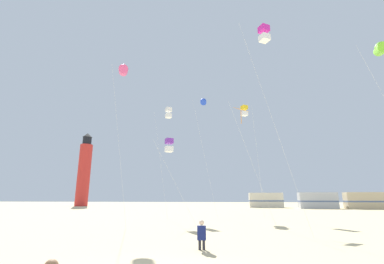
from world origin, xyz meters
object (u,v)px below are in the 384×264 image
Objects in this scene: kite_box_violet at (169,145)px; kite_tube_rainbow at (123,70)px; kite_flyer_standing at (202,234)px; kite_tube_blue at (203,102)px; lighthouse_distant at (84,171)px; kite_diamond_orange at (241,113)px; rv_van_tan at (365,201)px; kite_tube_lime at (381,49)px; rv_van_cream at (266,200)px; rv_van_silver at (317,201)px; kite_box_magenta at (264,34)px; kite_box_gold at (244,111)px; kite_box_white at (168,113)px.

kite_tube_rainbow is at bearing -138.70° from kite_box_violet.
kite_tube_blue reaches higher than kite_flyer_standing.
lighthouse_distant reaches higher than kite_tube_rainbow.
kite_diamond_orange is 37.61m from rv_van_tan.
lighthouse_distant is (-42.86, 40.32, -4.11)m from kite_tube_lime.
kite_flyer_standing is 0.18× the size of rv_van_cream.
kite_tube_blue is 34.66m from rv_van_tan.
kite_tube_lime is at bearing -96.72° from rv_van_silver.
kite_box_magenta is (7.54, -4.95, 6.71)m from kite_box_violet.
kite_flyer_standing is 0.08× the size of kite_tube_blue.
kite_box_magenta is at bearing -70.56° from kite_diamond_orange.
kite_box_magenta reaches higher than rv_van_tan.
kite_diamond_orange is at bearing -48.13° from lighthouse_distant.
kite_flyer_standing is 0.10× the size of kite_box_gold.
kite_tube_lime reaches higher than kite_box_gold.
rv_van_tan reaches higher than kite_flyer_standing.
kite_diamond_orange reaches higher than kite_box_violet.
kite_box_violet is at bearing -76.92° from kite_box_white.
kite_flyer_standing is 17.80m from kite_tube_lime.
kite_diamond_orange reaches higher than kite_flyer_standing.
kite_tube_rainbow is 46.32m from lighthouse_distant.
kite_tube_lime is 19.28m from kite_box_white.
kite_box_violet is at bearing 172.51° from kite_diamond_orange.
lighthouse_distant reaches higher than kite_box_white.
rv_van_silver is (24.47, 32.48, -10.53)m from kite_tube_rainbow.
rv_van_cream is 9.33m from rv_van_silver.
rv_van_cream is at bearing 82.31° from kite_box_magenta.
kite_tube_rainbow is 1.09× the size of kite_box_white.
kite_box_white is 0.69× the size of lighthouse_distant.
kite_box_violet is at bearing -53.15° from lighthouse_distant.
kite_box_magenta is at bearing -49.96° from kite_box_white.
lighthouse_distant is at bearing 126.85° from kite_box_violet.
rv_van_cream is at bearing 79.03° from kite_diamond_orange.
kite_tube_blue is at bearing 76.57° from kite_box_violet.
kite_flyer_standing is 15.27m from kite_tube_rainbow.
kite_diamond_orange reaches higher than rv_van_silver.
lighthouse_distant is (-26.05, 30.93, -3.12)m from kite_box_white.
kite_tube_rainbow reaches higher than kite_box_white.
kite_flyer_standing is 0.18× the size of rv_van_silver.
kite_diamond_orange is at bearing -113.53° from rv_van_silver.
kite_box_violet is 1.04× the size of rv_van_silver.
kite_tube_lime is at bearing -13.89° from kite_box_violet.
kite_box_violet is 1.04× the size of rv_van_tan.
kite_flyer_standing is at bearing -150.72° from kite_tube_lime.
kite_box_white is at bearing 130.04° from kite_box_magenta.
kite_box_gold reaches higher than rv_van_tan.
rv_van_cream is at bearing -105.85° from kite_flyer_standing.
kite_box_gold is at bearing -118.77° from rv_van_silver.
kite_box_violet is at bearing -122.69° from rv_van_silver.
kite_box_magenta is at bearing -33.27° from kite_box_violet.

